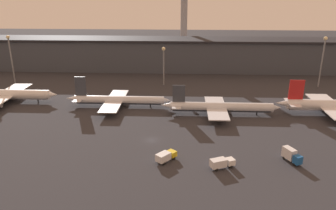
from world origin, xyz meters
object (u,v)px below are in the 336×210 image
Objects in this scene: airplane_1 at (118,100)px; control_tower at (184,17)px; service_vehicle_3 at (291,155)px; service_vehicle_0 at (222,163)px; airplane_0 at (8,94)px; airplane_3 at (334,105)px; service_vehicle_2 at (166,156)px; airplane_2 at (220,107)px.

control_tower is (27.09, 94.25, 26.10)m from airplane_1.
airplane_1 is 72.91m from service_vehicle_3.
service_vehicle_3 reaches higher than service_vehicle_0.
airplane_1 is 101.48m from control_tower.
airplane_3 is (135.21, -7.78, 0.12)m from airplane_0.
control_tower reaches higher than service_vehicle_2.
airplane_0 is at bearing -129.88° from control_tower.
airplane_1 is at bearing -106.03° from control_tower.
airplane_0 is at bearing -139.60° from service_vehicle_3.
service_vehicle_3 is at bearing -36.44° from airplane_1.
airplane_2 is at bearing 13.98° from service_vehicle_2.
airplane_1 is at bearing 170.57° from airplane_2.
service_vehicle_2 is at bearing -147.44° from airplane_3.
service_vehicle_3 is 143.74m from control_tower.
airplane_3 is 48.20m from service_vehicle_3.
airplane_1 is (48.64, -3.61, -0.58)m from airplane_0.
airplane_3 is 6.18× the size of service_vehicle_0.
airplane_0 reaches higher than airplane_2.
airplane_3 is at bearing -58.85° from control_tower.
airplane_2 is 7.07× the size of service_vehicle_3.
airplane_0 is at bearing 126.02° from service_vehicle_0.
airplane_0 reaches higher than service_vehicle_0.
control_tower is at bearing 121.23° from airplane_3.
airplane_2 is (90.53, -10.63, -0.41)m from airplane_0.
service_vehicle_0 is 145.24m from control_tower.
airplane_2 is at bearing -9.43° from airplane_1.
service_vehicle_3 is at bearing -10.66° from service_vehicle_0.
service_vehicle_2 is (-63.93, -40.69, -2.02)m from airplane_3.
airplane_1 is 6.67× the size of service_vehicle_3.
airplane_1 reaches higher than airplane_2.
airplane_1 reaches higher than service_vehicle_2.
airplane_1 is 0.97× the size of airplane_3.
control_tower reaches higher than airplane_0.
service_vehicle_2 is 35.98m from service_vehicle_3.
airplane_1 is at bearing -4.16° from airplane_0.
control_tower reaches higher than airplane_1.
service_vehicle_2 is 1.00× the size of service_vehicle_3.
airplane_2 is at bearing 178.73° from service_vehicle_3.
service_vehicle_3 is (58.58, -43.39, -0.84)m from airplane_1.
airplane_3 is 6.86× the size of service_vehicle_2.
airplane_2 is at bearing 61.65° from service_vehicle_0.
service_vehicle_2 is at bearing -34.13° from airplane_0.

